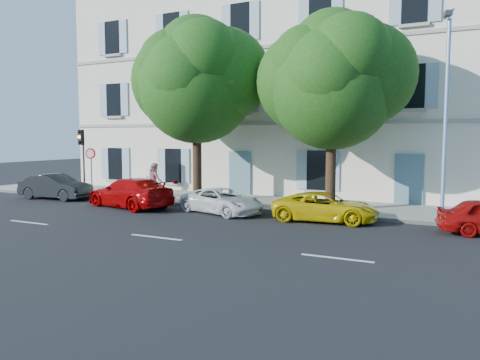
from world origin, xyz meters
The scene contains 15 objects.
ground centered at (0.00, 0.00, 0.00)m, with size 90.00×90.00×0.00m, color black.
sidewalk centered at (0.00, 4.45, 0.07)m, with size 36.00×4.50×0.15m, color #A09E96.
kerb centered at (0.00, 2.28, 0.08)m, with size 36.00×0.16×0.16m, color #9E998E.
building centered at (0.00, 10.20, 6.00)m, with size 28.00×7.00×12.00m, color silver.
car_dark_sedan centered at (-10.49, 1.38, 0.66)m, with size 1.41×4.03×1.33m, color black.
car_red_coupe centered at (-5.02, 0.80, 0.70)m, with size 1.96×4.81×1.40m, color #A70406.
car_white_coupe centered at (-0.36, 1.19, 0.54)m, with size 1.80×3.91×1.09m, color white.
car_yellow_supercar centered at (4.14, 1.32, 0.57)m, with size 1.88×4.07×1.13m, color #D5B808.
tree_left centered at (-2.97, 3.42, 5.75)m, with size 5.61×5.61×8.70m.
tree_right centered at (3.81, 3.22, 5.36)m, with size 5.27×5.27×8.12m.
traffic_light centered at (-9.72, 2.57, 2.70)m, with size 0.29×0.40×3.53m.
road_sign centered at (-9.36, 2.83, 1.98)m, with size 0.58×0.18×2.53m.
street_lamp centered at (8.24, 2.85, 4.43)m, with size 0.43×1.62×7.55m.
pedestrian_a centered at (-5.96, 3.64, 0.93)m, with size 0.57×0.37×1.56m, color silver.
pedestrian_b centered at (-5.66, 3.58, 1.04)m, with size 0.87×0.68×1.79m, color #C88083.
Camera 1 is at (9.15, -16.30, 3.28)m, focal length 35.00 mm.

